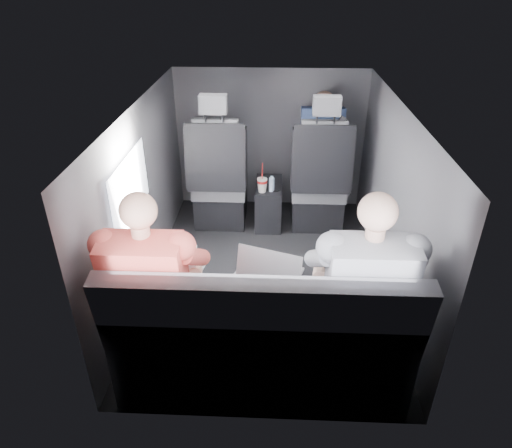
{
  "coord_description": "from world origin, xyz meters",
  "views": [
    {
      "loc": [
        0.05,
        -2.93,
        2.16
      ],
      "look_at": [
        -0.08,
        -0.05,
        0.51
      ],
      "focal_mm": 32.0,
      "sensor_mm": 36.0,
      "label": 1
    }
  ],
  "objects_px": {
    "water_bottle": "(272,184)",
    "passenger_rear_right": "(361,289)",
    "passenger_rear_left": "(155,285)",
    "passenger_front_right": "(321,141)",
    "front_seat_right": "(318,187)",
    "front_seat_left": "(220,185)",
    "soda_cup": "(262,184)",
    "center_console": "(269,203)",
    "rear_bench": "(262,345)",
    "laptop_black": "(352,269)",
    "laptop_silver": "(268,273)",
    "laptop_white": "(170,265)"
  },
  "relations": [
    {
      "from": "front_seat_right",
      "to": "center_console",
      "type": "relative_size",
      "value": 2.64
    },
    {
      "from": "front_seat_left",
      "to": "passenger_rear_right",
      "type": "bearing_deg",
      "value": -61.58
    },
    {
      "from": "rear_bench",
      "to": "laptop_silver",
      "type": "distance_m",
      "value": 0.4
    },
    {
      "from": "laptop_white",
      "to": "laptop_black",
      "type": "distance_m",
      "value": 1.05
    },
    {
      "from": "front_seat_left",
      "to": "center_console",
      "type": "height_order",
      "value": "front_seat_left"
    },
    {
      "from": "center_console",
      "to": "front_seat_left",
      "type": "bearing_deg",
      "value": -174.93
    },
    {
      "from": "front_seat_left",
      "to": "center_console",
      "type": "relative_size",
      "value": 2.64
    },
    {
      "from": "front_seat_right",
      "to": "front_seat_left",
      "type": "bearing_deg",
      "value": 180.0
    },
    {
      "from": "rear_bench",
      "to": "passenger_front_right",
      "type": "height_order",
      "value": "passenger_front_right"
    },
    {
      "from": "front_seat_left",
      "to": "passenger_rear_left",
      "type": "distance_m",
      "value": 1.83
    },
    {
      "from": "water_bottle",
      "to": "passenger_rear_right",
      "type": "xyz_separation_m",
      "value": [
        0.5,
        -1.71,
        0.18
      ]
    },
    {
      "from": "passenger_rear_left",
      "to": "passenger_rear_right",
      "type": "bearing_deg",
      "value": -0.02
    },
    {
      "from": "center_console",
      "to": "rear_bench",
      "type": "bearing_deg",
      "value": -90.0
    },
    {
      "from": "laptop_white",
      "to": "passenger_rear_right",
      "type": "height_order",
      "value": "passenger_rear_right"
    },
    {
      "from": "front_seat_right",
      "to": "laptop_silver",
      "type": "relative_size",
      "value": 2.93
    },
    {
      "from": "front_seat_left",
      "to": "passenger_rear_right",
      "type": "distance_m",
      "value": 2.07
    },
    {
      "from": "soda_cup",
      "to": "passenger_rear_left",
      "type": "bearing_deg",
      "value": -107.43
    },
    {
      "from": "center_console",
      "to": "laptop_black",
      "type": "height_order",
      "value": "laptop_black"
    },
    {
      "from": "center_console",
      "to": "laptop_white",
      "type": "xyz_separation_m",
      "value": [
        -0.54,
        -1.66,
        0.44
      ]
    },
    {
      "from": "soda_cup",
      "to": "water_bottle",
      "type": "relative_size",
      "value": 1.92
    },
    {
      "from": "soda_cup",
      "to": "passenger_front_right",
      "type": "distance_m",
      "value": 0.71
    },
    {
      "from": "passenger_rear_left",
      "to": "passenger_front_right",
      "type": "xyz_separation_m",
      "value": [
        1.06,
        2.06,
        0.11
      ]
    },
    {
      "from": "soda_cup",
      "to": "passenger_rear_right",
      "type": "xyz_separation_m",
      "value": [
        0.58,
        -1.69,
        0.18
      ]
    },
    {
      "from": "passenger_front_right",
      "to": "passenger_rear_left",
      "type": "bearing_deg",
      "value": -117.14
    },
    {
      "from": "front_seat_left",
      "to": "laptop_black",
      "type": "relative_size",
      "value": 3.36
    },
    {
      "from": "soda_cup",
      "to": "passenger_rear_right",
      "type": "height_order",
      "value": "passenger_rear_right"
    },
    {
      "from": "front_seat_right",
      "to": "laptop_black",
      "type": "relative_size",
      "value": 3.36
    },
    {
      "from": "front_seat_right",
      "to": "laptop_white",
      "type": "xyz_separation_m",
      "value": [
        -0.99,
        -1.62,
        0.24
      ]
    },
    {
      "from": "soda_cup",
      "to": "water_bottle",
      "type": "xyz_separation_m",
      "value": [
        0.08,
        0.02,
        -0.0
      ]
    },
    {
      "from": "center_console",
      "to": "laptop_silver",
      "type": "distance_m",
      "value": 1.76
    },
    {
      "from": "passenger_rear_left",
      "to": "water_bottle",
      "type": "bearing_deg",
      "value": 70.24
    },
    {
      "from": "laptop_white",
      "to": "laptop_black",
      "type": "height_order",
      "value": "laptop_white"
    },
    {
      "from": "water_bottle",
      "to": "laptop_silver",
      "type": "height_order",
      "value": "laptop_silver"
    },
    {
      "from": "center_console",
      "to": "passenger_rear_right",
      "type": "height_order",
      "value": "passenger_rear_right"
    },
    {
      "from": "laptop_black",
      "to": "passenger_rear_left",
      "type": "bearing_deg",
      "value": -169.47
    },
    {
      "from": "center_console",
      "to": "passenger_rear_right",
      "type": "bearing_deg",
      "value": -74.05
    },
    {
      "from": "laptop_silver",
      "to": "front_seat_right",
      "type": "bearing_deg",
      "value": 75.73
    },
    {
      "from": "passenger_front_right",
      "to": "laptop_white",
      "type": "bearing_deg",
      "value": -118.41
    },
    {
      "from": "front_seat_left",
      "to": "front_seat_right",
      "type": "relative_size",
      "value": 1.0
    },
    {
      "from": "rear_bench",
      "to": "laptop_black",
      "type": "height_order",
      "value": "rear_bench"
    },
    {
      "from": "laptop_white",
      "to": "passenger_front_right",
      "type": "relative_size",
      "value": 0.53
    },
    {
      "from": "laptop_black",
      "to": "passenger_front_right",
      "type": "distance_m",
      "value": 1.87
    },
    {
      "from": "center_console",
      "to": "laptop_silver",
      "type": "xyz_separation_m",
      "value": [
        0.03,
        -1.71,
        0.44
      ]
    },
    {
      "from": "passenger_front_right",
      "to": "rear_bench",
      "type": "bearing_deg",
      "value": -102.32
    },
    {
      "from": "laptop_black",
      "to": "front_seat_left",
      "type": "bearing_deg",
      "value": 120.84
    },
    {
      "from": "laptop_black",
      "to": "passenger_rear_left",
      "type": "distance_m",
      "value": 1.11
    },
    {
      "from": "rear_bench",
      "to": "laptop_silver",
      "type": "height_order",
      "value": "rear_bench"
    },
    {
      "from": "laptop_white",
      "to": "water_bottle",
      "type": "bearing_deg",
      "value": 69.43
    },
    {
      "from": "laptop_silver",
      "to": "passenger_rear_left",
      "type": "distance_m",
      "value": 0.63
    },
    {
      "from": "laptop_black",
      "to": "passenger_rear_left",
      "type": "height_order",
      "value": "passenger_rear_left"
    }
  ]
}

